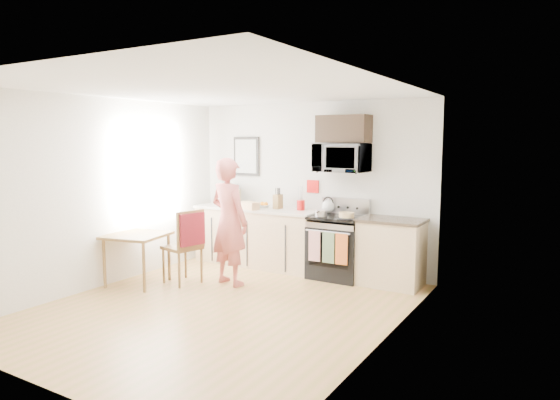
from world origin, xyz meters
The scene contains 28 objects.
floor centered at (0.00, 0.00, 0.00)m, with size 4.60×4.60×0.00m, color #A58440.
back_wall centered at (0.00, 2.30, 1.30)m, with size 4.00×0.04×2.60m, color white.
front_wall centered at (0.00, -2.30, 1.30)m, with size 4.00×0.04×2.60m, color white.
left_wall centered at (-2.00, 0.00, 1.30)m, with size 0.04×4.60×2.60m, color white.
right_wall centered at (2.00, 0.00, 1.30)m, with size 0.04×4.60×2.60m, color white.
ceiling centered at (0.00, 0.00, 2.60)m, with size 4.00×4.60×0.04m, color white.
window centered at (-1.96, 0.80, 1.55)m, with size 0.06×1.40×1.50m.
cabinet_left centered at (-0.80, 2.00, 0.45)m, with size 2.10×0.60×0.90m, color #D2B086.
countertop_left centered at (-0.80, 2.00, 0.92)m, with size 2.14×0.64×0.04m, color beige.
cabinet_right centered at (1.43, 2.00, 0.45)m, with size 0.84×0.60×0.90m, color #D2B086.
countertop_right centered at (1.43, 2.00, 0.92)m, with size 0.88×0.64×0.04m, color black.
range centered at (0.63, 1.98, 0.44)m, with size 0.76×0.70×1.16m.
microwave centered at (0.63, 2.08, 1.76)m, with size 0.76×0.51×0.42m, color #AAABAF.
upper_cabinet centered at (0.63, 2.12, 2.18)m, with size 0.76×0.35×0.40m, color black.
wall_art centered at (-1.20, 2.28, 1.75)m, with size 0.50×0.04×0.65m.
wall_trivet centered at (0.05, 2.28, 1.30)m, with size 0.20×0.02×0.20m, color #A20F0D.
person centered at (-0.54, 0.89, 0.89)m, with size 0.65×0.43×1.78m, color #B83532.
dining_table centered at (-1.65, 0.23, 0.63)m, with size 0.79×0.79×0.71m.
chair centered at (-1.00, 0.56, 0.68)m, with size 0.58×0.53×1.06m.
knife_block centered at (-0.45, 2.07, 1.05)m, with size 0.10×0.14×0.23m, color brown.
utensil_crock centered at (-0.06, 2.11, 1.09)m, with size 0.12×0.12×0.37m.
fruit_bowl centered at (-0.71, 2.06, 0.98)m, with size 0.21×0.21×0.09m.
milk_carton centered at (-1.20, 1.99, 1.08)m, with size 0.10×0.10×0.28m, color tan.
coffee_maker centered at (-1.40, 2.06, 1.10)m, with size 0.21×0.29×0.33m.
bread_bag centered at (-0.80, 1.78, 1.00)m, with size 0.32×0.15×0.12m, color #DCAD73.
cake centered at (0.84, 1.79, 0.97)m, with size 0.26×0.26×0.09m.
kettle centered at (0.38, 2.16, 1.03)m, with size 0.20×0.20×0.25m.
pot centered at (0.43, 1.80, 0.97)m, with size 0.18×0.30×0.09m.
Camera 1 is at (3.60, -4.62, 2.01)m, focal length 32.00 mm.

